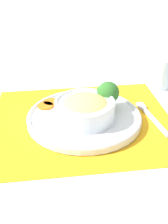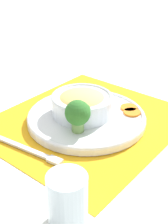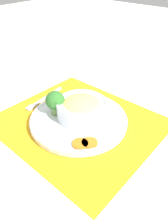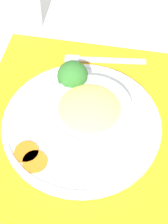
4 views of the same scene
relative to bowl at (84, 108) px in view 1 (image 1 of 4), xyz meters
name	(u,v)px [view 1 (image 1 of 4)]	position (x,y,z in m)	size (l,w,h in m)	color
ground_plane	(84,122)	(0.00, 0.02, -0.05)	(4.00, 4.00, 0.00)	white
placemat	(84,121)	(0.00, 0.02, -0.05)	(0.48, 0.43, 0.00)	orange
plate	(84,117)	(0.00, 0.02, -0.04)	(0.31, 0.31, 0.02)	silver
bowl	(84,108)	(0.00, 0.00, 0.00)	(0.16, 0.16, 0.06)	silver
broccoli_floret	(108,93)	(0.07, 0.05, 0.02)	(0.06, 0.06, 0.08)	#759E51
carrot_slice_near	(51,102)	(-0.08, 0.10, -0.03)	(0.04, 0.04, 0.01)	orange
carrot_slice_middle	(46,106)	(-0.10, 0.08, -0.03)	(0.04, 0.04, 0.01)	orange
water_glass	(160,75)	(0.28, 0.20, -0.01)	(0.07, 0.07, 0.10)	silver
fork	(149,115)	(0.19, 0.01, -0.04)	(0.04, 0.18, 0.01)	silver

